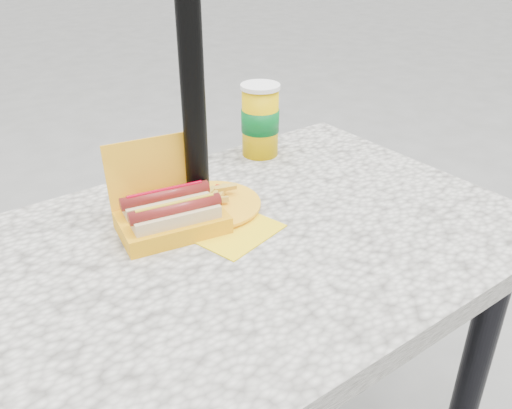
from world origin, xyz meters
TOP-DOWN VIEW (x-y plane):
  - picnic_table at (0.00, 0.00)m, footprint 1.20×0.80m
  - umbrella_pole at (0.00, 0.16)m, footprint 0.05×0.05m
  - hotdog_box at (-0.09, 0.12)m, footprint 0.24×0.20m
  - fries_plate at (0.02, 0.13)m, footprint 0.23×0.31m
  - soda_cup at (0.29, 0.32)m, footprint 0.10×0.10m

SIDE VIEW (x-z plane):
  - picnic_table at x=0.00m, z-range 0.27..1.02m
  - fries_plate at x=0.02m, z-range 0.74..0.78m
  - hotdog_box at x=-0.09m, z-range 0.70..0.88m
  - soda_cup at x=0.29m, z-range 0.75..0.94m
  - umbrella_pole at x=0.00m, z-range 0.00..2.20m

